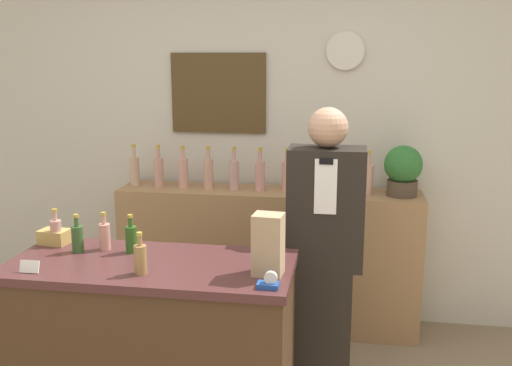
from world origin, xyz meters
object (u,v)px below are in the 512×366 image
object	(u,v)px
potted_plant	(403,169)
tape_dispenser	(269,283)
shopkeeper	(325,256)
paper_bag	(268,245)

from	to	relation	value
potted_plant	tape_dispenser	bearing A→B (deg)	-113.61
shopkeeper	paper_bag	world-z (taller)	shopkeeper
shopkeeper	potted_plant	world-z (taller)	shopkeeper
paper_bag	potted_plant	bearing A→B (deg)	63.33
shopkeeper	paper_bag	bearing A→B (deg)	-109.83
shopkeeper	tape_dispenser	bearing A→B (deg)	-104.55
potted_plant	tape_dispenser	world-z (taller)	potted_plant
potted_plant	tape_dispenser	distance (m)	1.68
shopkeeper	potted_plant	bearing A→B (deg)	58.17
shopkeeper	tape_dispenser	xyz separation A→B (m)	(-0.20, -0.78, 0.14)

